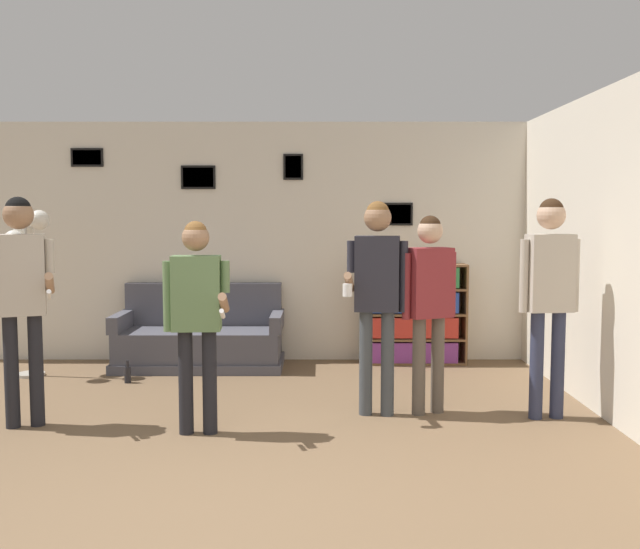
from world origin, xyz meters
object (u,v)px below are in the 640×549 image
bottle_on_floor (128,374)px  person_spectator_near_bookshelf (430,293)px  bookshelf (415,314)px  person_player_foreground_left (21,284)px  floor_lamp (27,245)px  person_player_foreground_center (197,305)px  person_watcher_holding_cup (378,283)px  person_spectator_far_right (550,283)px  couch (201,340)px

bottle_on_floor → person_spectator_near_bookshelf: bearing=-21.1°
bookshelf → person_player_foreground_left: 4.18m
floor_lamp → person_player_foreground_center: (2.07, -1.94, -0.37)m
bottle_on_floor → person_watcher_holding_cup: bearing=-25.5°
person_spectator_near_bookshelf → person_spectator_far_right: size_ratio=0.92×
bookshelf → person_spectator_near_bookshelf: 2.08m
couch → person_watcher_holding_cup: (1.78, -1.88, 0.81)m
person_watcher_holding_cup → person_spectator_far_right: bearing=-3.7°
bottle_on_floor → person_player_foreground_left: bearing=-105.8°
bookshelf → person_watcher_holding_cup: size_ratio=0.65×
bookshelf → person_watcher_holding_cup: (-0.58, -2.08, 0.55)m
floor_lamp → person_watcher_holding_cup: 3.76m
floor_lamp → bottle_on_floor: 1.70m
person_spectator_far_right → bottle_on_floor: person_spectator_far_right is taller
couch → person_spectator_near_bookshelf: size_ratio=1.09×
couch → person_player_foreground_left: bearing=-114.6°
person_player_foreground_left → floor_lamp: bearing=111.0°
person_player_foreground_center → person_spectator_near_bookshelf: bearing=16.8°
person_player_foreground_left → person_player_foreground_center: bearing=-7.3°
couch → bookshelf: (2.36, 0.20, 0.26)m
floor_lamp → bottle_on_floor: (1.09, -0.31, -1.27)m
bookshelf → person_spectator_far_right: person_spectator_far_right is taller
person_watcher_holding_cup → bottle_on_floor: size_ratio=7.94×
floor_lamp → person_player_foreground_center: 2.86m
bookshelf → person_spectator_near_bookshelf: bearing=-94.1°
person_spectator_far_right → bottle_on_floor: (-3.76, 1.22, -1.03)m
person_player_foreground_left → person_spectator_far_right: person_player_foreground_left is taller
person_spectator_near_bookshelf → bottle_on_floor: person_spectator_near_bookshelf is taller
bookshelf → floor_lamp: floor_lamp is taller
person_spectator_near_bookshelf → person_spectator_far_right: 0.96m
bookshelf → person_watcher_holding_cup: person_watcher_holding_cup is taller
person_spectator_near_bookshelf → person_player_foreground_left: bearing=-173.4°
couch → person_player_foreground_left: size_ratio=1.00×
floor_lamp → person_spectator_near_bookshelf: (3.90, -1.39, -0.34)m
person_spectator_far_right → person_watcher_holding_cup: bearing=176.3°
person_player_foreground_left → person_spectator_near_bookshelf: (3.23, 0.37, -0.11)m
person_spectator_near_bookshelf → bottle_on_floor: size_ratio=7.42×
person_player_foreground_center → person_watcher_holding_cup: person_watcher_holding_cup is taller
person_spectator_near_bookshelf → bottle_on_floor: bearing=158.9°
couch → person_watcher_holding_cup: 2.71m
person_player_foreground_center → person_spectator_near_bookshelf: 1.92m
bookshelf → person_player_foreground_center: 3.28m
person_watcher_holding_cup → person_spectator_far_right: (1.39, -0.09, 0.01)m
couch → floor_lamp: size_ratio=1.06×
couch → person_player_foreground_center: size_ratio=1.12×
person_spectator_far_right → bottle_on_floor: 4.09m
person_watcher_holding_cup → bottle_on_floor: person_watcher_holding_cup is taller
person_watcher_holding_cup → person_spectator_near_bookshelf: bearing=6.5°
bookshelf → person_player_foreground_center: bearing=-127.5°
person_player_foreground_center → person_watcher_holding_cup: (1.40, 0.50, 0.12)m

